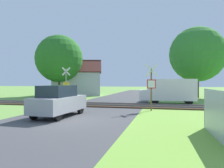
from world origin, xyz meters
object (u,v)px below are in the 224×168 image
Objects in this scene: stop_sign_near at (151,85)px; mail_truck at (169,90)px; parked_car at (59,101)px; crossing_sign_far at (66,82)px; house at (78,83)px; tree_left at (59,59)px; tree_right at (197,54)px; fence_panel at (217,115)px.

stop_sign_near is 0.65× the size of mail_truck.
parked_car is at bearing 27.88° from stop_sign_near.
crossing_sign_far is 10.51m from house.
stop_sign_near is 0.38× the size of tree_left.
crossing_sign_far is 0.86× the size of parked_car.
tree_right is 1.79× the size of mail_truck.
fence_panel is (1.35, -12.31, -0.39)m from mail_truck.
crossing_sign_far reaches higher than fence_panel.
tree_right is (4.80, 13.62, 3.60)m from stop_sign_near.
tree_right reaches higher than crossing_sign_far.
house is 4.65m from tree_left.
tree_right is 9.97m from mail_truck.
parked_car is (-6.28, -9.07, -0.34)m from mail_truck.
crossing_sign_far is at bearing 115.94° from parked_car.
stop_sign_near is 10.25m from crossing_sign_far.
tree_right is at bearing -8.06° from fence_panel.
tree_right is (16.59, -1.66, 3.51)m from house.
house is at bearing 30.76° from fence_panel.
stop_sign_near is 0.37× the size of tree_right.
tree_right is 21.27m from fence_panel.
stop_sign_near reaches higher than mail_truck.
crossing_sign_far is at bearing -148.27° from tree_right.
tree_left is at bearing 63.11° from mail_truck.
tree_right reaches higher than tree_left.
tree_right reaches higher than parked_car.
crossing_sign_far is 9.05m from tree_left.
tree_left reaches higher than parked_car.
crossing_sign_far is 0.40× the size of tree_right.
tree_right is 20.48m from parked_car.
tree_left reaches higher than fence_panel.
tree_left is at bearing 105.87° from crossing_sign_far.
stop_sign_near is 19.30m from house.
house is 26.61m from fence_panel.
crossing_sign_far is 16.39m from tree_right.
fence_panel is at bearing 101.04° from stop_sign_near.
stop_sign_near is at bearing 18.47° from fence_panel.
tree_left reaches higher than mail_truck.
parked_car is at bearing -87.27° from house.
mail_truck reaches higher than parked_car.
house is at bearing 174.28° from tree_right.
fence_panel is at bearing -95.93° from tree_right.
tree_right is 2.28× the size of fence_panel.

